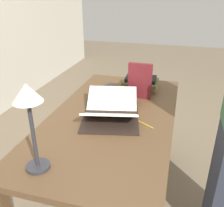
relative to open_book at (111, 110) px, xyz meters
The scene contains 8 objects.
ground_plane 0.78m from the open_book, 119.35° to the right, with size 12.00×12.00×0.00m, color #70604C.
reading_desk 0.12m from the open_book, 119.35° to the right, with size 1.54×0.80×0.75m.
open_book is the anchor object (origin of this frame).
book_stack_tall 0.52m from the open_book, 12.02° to the right, with size 0.22×0.29×0.10m.
book_standing_upright 0.36m from the open_book, 22.18° to the right, with size 0.04×0.18×0.27m.
reading_lamp 0.70m from the open_book, 163.66° to the left, with size 0.13×0.13×0.42m.
coffee_mug 0.27m from the open_book, 18.60° to the left, with size 0.07×0.10×0.10m.
pencil 0.24m from the open_book, 107.77° to the right, with size 0.10×0.15×0.01m.
Camera 1 is at (-1.42, -0.39, 1.52)m, focal length 40.00 mm.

